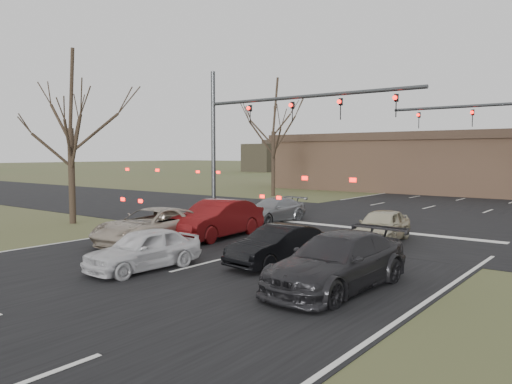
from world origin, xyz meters
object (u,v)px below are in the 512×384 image
(car_white_sedan, at_px, (144,249))
(car_silver_ahead, at_px, (382,226))
(car_silver_suv, at_px, (152,226))
(car_red_ahead, at_px, (217,219))
(building, at_px, (511,163))
(car_black_hatch, at_px, (279,245))
(car_grey_ahead, at_px, (273,210))
(car_charcoal_sedan, at_px, (337,262))
(mast_arm_near, at_px, (260,122))

(car_white_sedan, xyz_separation_m, car_silver_ahead, (3.64, 8.71, 0.02))
(car_silver_suv, height_order, car_red_ahead, car_red_ahead)
(building, bearing_deg, car_white_sedan, -94.58)
(car_red_ahead, relative_size, car_silver_ahead, 1.24)
(car_white_sedan, distance_m, car_black_hatch, 4.09)
(car_silver_ahead, bearing_deg, car_grey_ahead, 156.54)
(car_black_hatch, bearing_deg, car_silver_suv, -173.11)
(car_silver_suv, height_order, car_grey_ahead, car_silver_suv)
(car_red_ahead, bearing_deg, car_silver_suv, -116.13)
(building, bearing_deg, car_silver_ahead, -88.48)
(car_white_sedan, xyz_separation_m, car_charcoal_sedan, (5.55, 1.64, 0.09))
(building, height_order, car_white_sedan, building)
(car_white_sedan, distance_m, car_charcoal_sedan, 5.79)
(building, distance_m, car_charcoal_sedan, 34.81)
(car_white_sedan, height_order, car_charcoal_sedan, car_charcoal_sedan)
(car_silver_suv, height_order, car_black_hatch, car_silver_suv)
(building, height_order, mast_arm_near, mast_arm_near)
(car_grey_ahead, bearing_deg, car_charcoal_sedan, -43.39)
(car_silver_suv, bearing_deg, car_white_sedan, -45.26)
(car_black_hatch, relative_size, car_charcoal_sedan, 0.75)
(car_charcoal_sedan, distance_m, car_grey_ahead, 12.60)
(building, distance_m, car_red_ahead, 31.26)
(car_white_sedan, xyz_separation_m, car_black_hatch, (2.76, 3.02, -0.01))
(car_white_sedan, bearing_deg, car_grey_ahead, 109.12)
(building, distance_m, car_silver_suv, 33.93)
(car_black_hatch, distance_m, car_silver_ahead, 5.76)
(car_silver_suv, xyz_separation_m, car_black_hatch, (5.85, 0.05, -0.08))
(car_black_hatch, relative_size, car_grey_ahead, 0.89)
(mast_arm_near, xyz_separation_m, car_charcoal_sedan, (9.87, -9.66, -4.37))
(car_grey_ahead, bearing_deg, car_silver_suv, -86.68)
(mast_arm_near, xyz_separation_m, car_white_sedan, (4.32, -11.30, -4.46))
(car_red_ahead, xyz_separation_m, car_silver_ahead, (5.73, 3.21, -0.13))
(building, distance_m, mast_arm_near, 26.14)
(car_grey_ahead, height_order, car_silver_ahead, car_silver_ahead)
(car_silver_ahead, bearing_deg, building, 85.25)
(car_charcoal_sedan, bearing_deg, mast_arm_near, 138.77)
(mast_arm_near, xyz_separation_m, car_silver_suv, (1.23, -8.33, -4.39))
(car_red_ahead, bearing_deg, mast_arm_near, 106.44)
(car_black_hatch, height_order, car_red_ahead, car_red_ahead)
(car_black_hatch, height_order, car_charcoal_sedan, car_charcoal_sedan)
(car_white_sedan, relative_size, car_silver_ahead, 0.96)
(car_white_sedan, distance_m, car_red_ahead, 5.89)
(mast_arm_near, height_order, car_white_sedan, mast_arm_near)
(car_silver_suv, relative_size, car_silver_ahead, 1.30)
(building, distance_m, car_black_hatch, 33.35)
(mast_arm_near, relative_size, car_white_sedan, 3.34)
(car_white_sedan, bearing_deg, car_silver_suv, 139.26)
(mast_arm_near, bearing_deg, building, 73.87)
(car_white_sedan, distance_m, car_grey_ahead, 11.24)
(car_silver_ahead, bearing_deg, car_black_hatch, -105.09)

